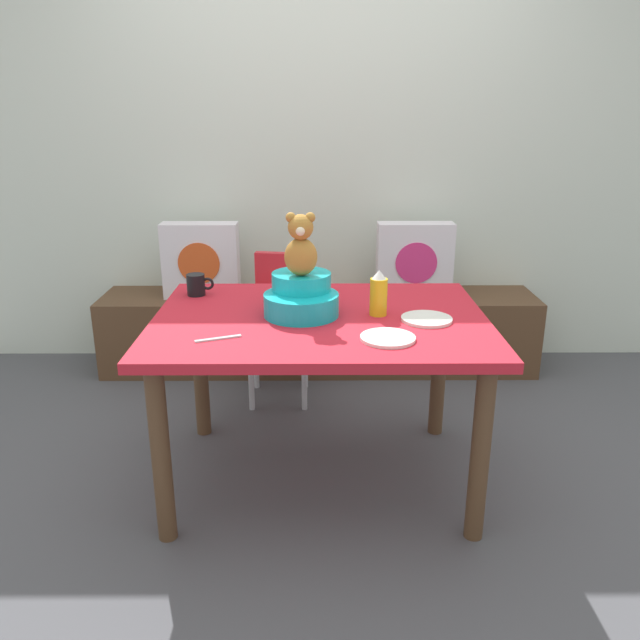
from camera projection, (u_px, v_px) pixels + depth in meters
The scene contains 14 objects.
ground_plane at pixel (320, 477), 2.75m from camera, with size 8.00×8.00×0.00m, color #4C4C51.
back_wall at pixel (319, 148), 3.77m from camera, with size 4.40×0.10×2.60m, color silver.
window_bench at pixel (319, 331), 3.86m from camera, with size 2.60×0.44×0.46m, color brown.
pillow_floral_left at pixel (201, 261), 3.69m from camera, with size 0.44×0.15×0.44m.
pillow_floral_right at pixel (414, 260), 3.70m from camera, with size 0.44×0.15×0.44m.
dining_table at pixel (320, 339), 2.55m from camera, with size 1.33×0.99×0.74m.
highchair at pixel (278, 308), 3.35m from camera, with size 0.37×0.49×0.79m.
infant_seat_teal at pixel (301, 297), 2.52m from camera, with size 0.30×0.33×0.16m.
teddy_bear at pixel (301, 246), 2.46m from camera, with size 0.13×0.12×0.25m.
ketchup_bottle at pixel (379, 294), 2.51m from camera, with size 0.07×0.07×0.18m.
coffee_mug at pixel (197, 285), 2.78m from camera, with size 0.12×0.08×0.09m.
dinner_plate_near at pixel (427, 319), 2.46m from camera, with size 0.20×0.20×0.01m, color white.
dinner_plate_far at pixel (388, 338), 2.26m from camera, with size 0.20×0.20×0.01m, color white.
table_fork at pixel (218, 339), 2.26m from camera, with size 0.02×0.17×0.01m, color silver.
Camera 1 is at (-0.01, -2.39, 1.53)m, focal length 35.40 mm.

